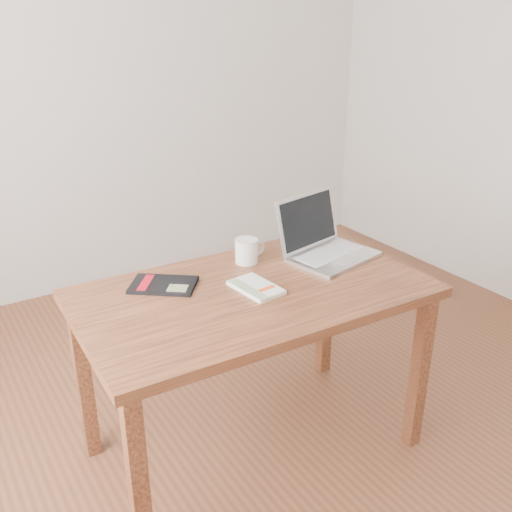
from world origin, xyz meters
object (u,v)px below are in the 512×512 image
desk (253,310)px  black_guidebook (163,285)px  white_guidebook (256,288)px  laptop (324,244)px  coffee_mug (247,250)px

desk → black_guidebook: bearing=146.1°
desk → black_guidebook: size_ratio=4.59×
white_guidebook → black_guidebook: size_ratio=0.75×
white_guidebook → laptop: 0.44m
laptop → coffee_mug: (-0.31, 0.11, 0.00)m
desk → laptop: size_ratio=3.27×
black_guidebook → laptop: bearing=-59.2°
white_guidebook → black_guidebook: bearing=136.5°
desk → laptop: (0.42, 0.11, 0.14)m
white_guidebook → laptop: (0.42, 0.12, 0.04)m
white_guidebook → black_guidebook: (-0.28, 0.21, -0.00)m
laptop → coffee_mug: laptop is taller
coffee_mug → laptop: bearing=-19.6°
coffee_mug → desk: bearing=-116.5°
desk → white_guidebook: size_ratio=6.10×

